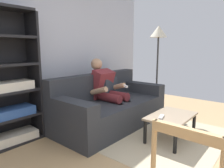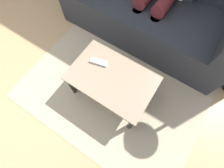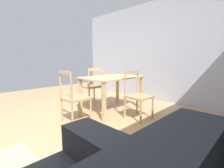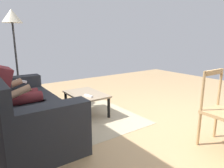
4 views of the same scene
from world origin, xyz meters
TOP-DOWN VIEW (x-y plane):
  - ground_plane at (0.00, 0.00)m, footprint 8.30×8.30m
  - couch at (1.21, 1.82)m, footprint 2.11×0.99m
  - person_lounging at (1.25, 1.90)m, footprint 0.59×0.94m
  - coffee_table at (1.33, 0.71)m, footprint 0.81×0.53m
  - tv_remote at (1.13, 0.77)m, footprint 0.18×0.09m
  - dining_chair_facing_couch at (-0.59, -0.11)m, footprint 0.43×0.43m
  - area_rug at (1.33, 0.71)m, footprint 2.00×1.41m
  - floor_lamp at (2.48, 1.55)m, footprint 0.36×0.36m

SIDE VIEW (x-z plane):
  - ground_plane at x=0.00m, z-range 0.00..0.00m
  - area_rug at x=1.33m, z-range 0.00..0.01m
  - coffee_table at x=1.33m, z-range 0.13..0.52m
  - couch at x=1.21m, z-range -0.12..0.78m
  - tv_remote at x=1.13m, z-range 0.38..0.40m
  - dining_chair_facing_couch at x=-0.59m, z-range -0.02..0.93m
  - person_lounging at x=1.25m, z-range 0.03..1.21m
  - floor_lamp at x=2.48m, z-range 0.63..2.45m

